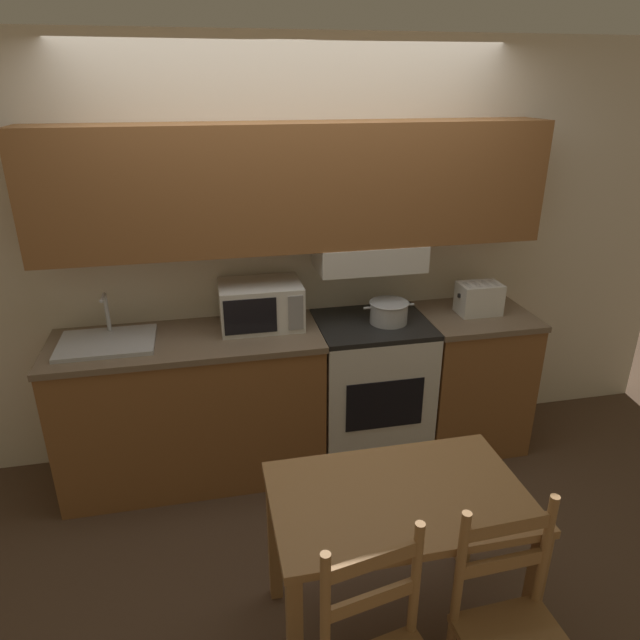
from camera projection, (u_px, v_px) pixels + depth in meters
ground_plane at (297, 432)px, 4.03m from camera, size 16.00×16.00×0.00m
wall_back at (297, 226)px, 3.38m from camera, size 5.30×0.38×2.55m
lower_counter_main at (193, 408)px, 3.45m from camera, size 1.55×0.60×0.93m
lower_counter_right_stub at (469, 378)px, 3.80m from camera, size 0.68×0.60×0.93m
stove_range at (370, 389)px, 3.67m from camera, size 0.68×0.59×0.93m
cooking_pot at (389, 311)px, 3.45m from camera, size 0.32×0.24×0.13m
microwave at (261, 305)px, 3.38m from camera, size 0.48×0.35×0.27m
toaster at (479, 298)px, 3.58m from camera, size 0.27×0.18×0.20m
sink_basin at (107, 342)px, 3.18m from camera, size 0.52×0.39×0.26m
dining_table at (397, 517)px, 2.35m from camera, size 1.04×0.64×0.75m
chair_right_of_table at (514, 638)px, 2.06m from camera, size 0.39×0.39×0.94m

